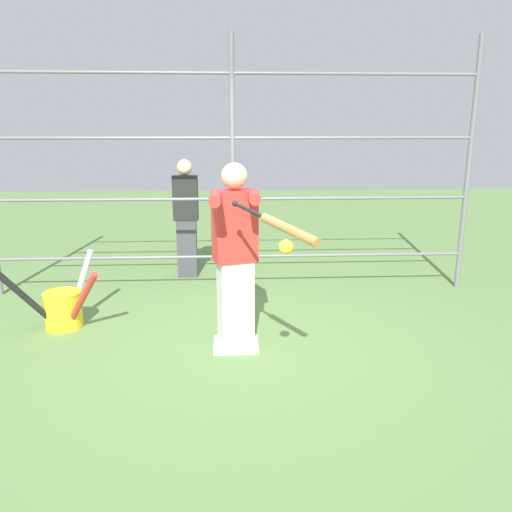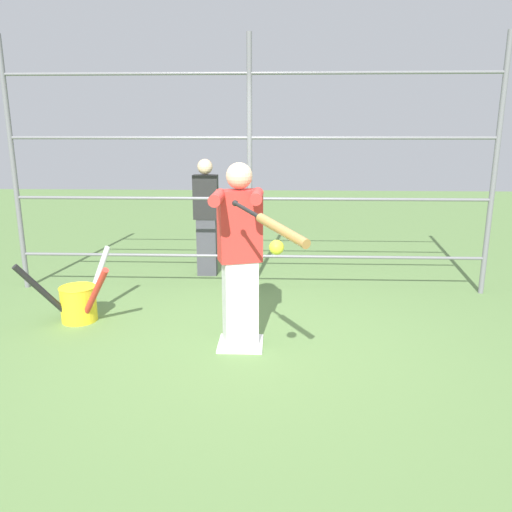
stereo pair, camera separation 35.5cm
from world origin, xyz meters
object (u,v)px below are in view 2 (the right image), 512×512
object	(u,v)px
softball_in_flight	(277,247)
bat_bucket	(79,301)
batter	(240,251)
bystander_behind_fence	(206,216)
baseball_bat_swinging	(275,226)

from	to	relation	value
softball_in_flight	bat_bucket	distance (m)	2.72
batter	softball_in_flight	size ratio (longest dim) A/B	16.96
batter	bat_bucket	distance (m)	1.88
bat_bucket	bystander_behind_fence	distance (m)	2.12
bystander_behind_fence	softball_in_flight	bearing A→B (deg)	105.50
baseball_bat_swinging	bat_bucket	size ratio (longest dim) A/B	0.84
batter	baseball_bat_swinging	world-z (taller)	batter
batter	softball_in_flight	xyz separation A→B (m)	(-0.32, 1.06, 0.28)
baseball_bat_swinging	bystander_behind_fence	world-z (taller)	bystander_behind_fence
bat_bucket	softball_in_flight	bearing A→B (deg)	141.36
baseball_bat_swinging	softball_in_flight	size ratio (longest dim) A/B	8.26
batter	bat_bucket	bearing A→B (deg)	-17.59
softball_in_flight	bystander_behind_fence	world-z (taller)	bystander_behind_fence
batter	softball_in_flight	distance (m)	1.14
batter	bat_bucket	world-z (taller)	batter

